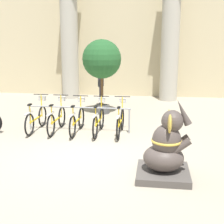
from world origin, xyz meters
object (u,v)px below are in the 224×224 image
Objects in this scene: elephant_statue at (166,151)px; potted_tree at (102,61)px; bicycle_4 at (121,121)px; bicycle_1 at (57,118)px; bicycle_3 at (99,120)px; person_pedestrian at (101,82)px; bicycle_0 at (37,118)px; bicycle_2 at (77,119)px.

potted_tree reaches higher than elephant_statue.
elephant_statue is at bearing -66.65° from bicycle_4.
bicycle_1 is 1.30m from bicycle_3.
potted_tree is (0.26, -1.24, 0.94)m from person_pedestrian.
bicycle_0 is at bearing -109.12° from person_pedestrian.
potted_tree is (-1.01, 2.66, 1.58)m from bicycle_4.
bicycle_0 is 4.80m from elephant_statue.
bicycle_4 is at bearing 113.35° from elephant_statue.
potted_tree is at bearing -78.19° from person_pedestrian.
elephant_statue is at bearing -69.72° from person_pedestrian.
bicycle_1 is at bearing -109.77° from potted_tree.
bicycle_2 is 0.65m from bicycle_3.
bicycle_2 is 1.00× the size of person_pedestrian.
potted_tree reaches higher than bicycle_2.
bicycle_3 is at bearing 1.38° from bicycle_2.
elephant_statue reaches higher than bicycle_4.
elephant_statue is (1.88, -2.84, 0.15)m from bicycle_3.
bicycle_1 and bicycle_4 have the same top height.
bicycle_3 is at bearing -179.02° from bicycle_4.
bicycle_0 is 4.14m from person_pedestrian.
potted_tree is at bearing 112.07° from elephant_statue.
bicycle_1 is at bearing -0.75° from bicycle_0.
potted_tree is at bearing 110.67° from bicycle_4.
potted_tree reaches higher than bicycle_4.
elephant_statue is 0.94× the size of person_pedestrian.
bicycle_1 is 4.30m from elephant_statue.
bicycle_3 is 1.00× the size of person_pedestrian.
bicycle_2 is at bearing -178.82° from bicycle_4.
bicycle_0 is at bearing -121.31° from potted_tree.
bicycle_4 is (0.65, 0.01, 0.00)m from bicycle_3.
person_pedestrian reaches higher than bicycle_2.
elephant_statue is at bearing -56.48° from bicycle_3.
person_pedestrian is at bearing 79.91° from bicycle_1.
bicycle_1 is 1.07× the size of elephant_statue.
elephant_statue is (3.18, -2.88, 0.15)m from bicycle_1.
bicycle_4 is 3.11m from elephant_statue.
bicycle_0 is 1.07× the size of elephant_statue.
bicycle_3 is (1.30, -0.04, 0.00)m from bicycle_1.
bicycle_0 is 2.60m from bicycle_4.
elephant_statue is (3.84, -2.89, 0.15)m from bicycle_0.
bicycle_3 is 3.13m from potted_tree.
bicycle_1 and bicycle_3 have the same top height.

